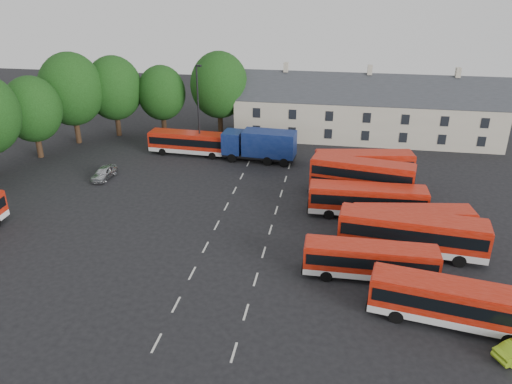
% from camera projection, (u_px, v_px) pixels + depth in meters
% --- Properties ---
extents(ground, '(140.00, 140.00, 0.00)m').
position_uv_depth(ground, '(211.00, 236.00, 44.02)').
color(ground, black).
rests_on(ground, ground).
extents(lane_markings, '(5.15, 33.80, 0.01)m').
position_uv_depth(lane_markings, '(243.00, 227.00, 45.44)').
color(lane_markings, beige).
rests_on(lane_markings, ground).
extents(treeline, '(29.92, 32.59, 12.01)m').
position_uv_depth(treeline, '(86.00, 99.00, 61.84)').
color(treeline, black).
rests_on(treeline, ground).
extents(terrace_houses, '(35.70, 7.13, 10.06)m').
position_uv_depth(terrace_houses, '(366.00, 112.00, 67.27)').
color(terrace_houses, beige).
rests_on(terrace_houses, ground).
extents(bus_row_a, '(10.97, 4.21, 3.03)m').
position_uv_depth(bus_row_a, '(454.00, 301.00, 32.44)').
color(bus_row_a, silver).
rests_on(bus_row_a, ground).
extents(bus_row_b, '(9.91, 2.34, 2.80)m').
position_uv_depth(bus_row_b, '(370.00, 259.00, 37.40)').
color(bus_row_b, silver).
rests_on(bus_row_b, ground).
extents(bus_row_c, '(11.96, 3.89, 3.32)m').
position_uv_depth(bus_row_c, '(412.00, 231.00, 40.63)').
color(bus_row_c, silver).
rests_on(bus_row_c, ground).
extents(bus_row_d, '(10.43, 3.79, 2.88)m').
position_uv_depth(bus_row_d, '(413.00, 220.00, 42.96)').
color(bus_row_d, silver).
rests_on(bus_row_d, ground).
extents(bus_row_e, '(10.94, 2.80, 3.08)m').
position_uv_depth(bus_row_e, '(367.00, 198.00, 46.77)').
color(bus_row_e, silver).
rests_on(bus_row_e, ground).
extents(bus_dd_south, '(10.42, 4.00, 4.17)m').
position_uv_depth(bus_dd_south, '(362.00, 178.00, 49.97)').
color(bus_dd_south, silver).
rests_on(bus_dd_south, ground).
extents(bus_dd_north, '(10.35, 3.94, 4.14)m').
position_uv_depth(bus_dd_north, '(363.00, 168.00, 52.40)').
color(bus_dd_north, silver).
rests_on(bus_dd_north, ground).
extents(bus_north, '(10.34, 2.93, 2.89)m').
position_uv_depth(bus_north, '(190.00, 141.00, 62.45)').
color(bus_north, silver).
rests_on(bus_north, ground).
extents(box_truck, '(8.97, 3.39, 3.85)m').
position_uv_depth(box_truck, '(260.00, 144.00, 60.14)').
color(box_truck, black).
rests_on(box_truck, ground).
extents(silver_car, '(1.87, 4.10, 1.36)m').
position_uv_depth(silver_car, '(104.00, 173.00, 55.71)').
color(silver_car, '#B1B5BA').
rests_on(silver_car, ground).
extents(lamppost, '(0.78, 0.47, 11.28)m').
position_uv_depth(lamppost, '(198.00, 109.00, 60.37)').
color(lamppost, black).
rests_on(lamppost, ground).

